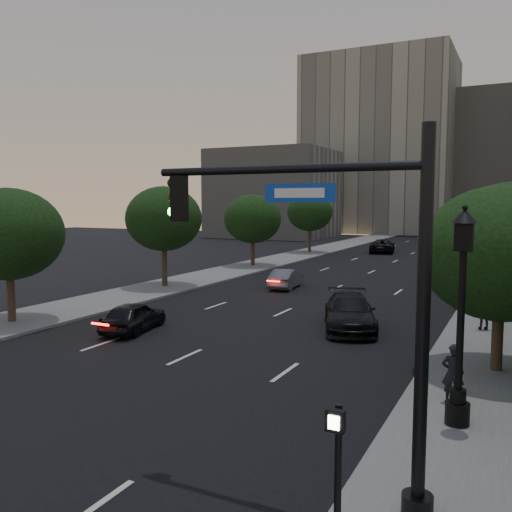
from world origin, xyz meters
The scene contains 23 objects.
ground centered at (0.00, 0.00, 0.00)m, with size 160.00×160.00×0.00m, color black.
road_surface centered at (0.00, 30.00, 0.01)m, with size 16.00×140.00×0.02m, color black.
sidewalk_right centered at (10.25, 30.00, 0.07)m, with size 4.50×140.00×0.15m, color slate.
sidewalk_left centered at (-10.25, 30.00, 0.07)m, with size 4.50×140.00×0.15m, color slate.
office_block_left centered at (-14.00, 92.00, 16.00)m, with size 26.00×20.00×32.00m, color gray.
office_block_mid centered at (6.00, 102.00, 13.00)m, with size 22.00×18.00×26.00m, color #A09D93.
office_block_filler centered at (-26.00, 70.00, 7.00)m, with size 18.00×16.00×14.00m, color #A09D93.
tree_right_a centered at (10.30, 8.00, 4.02)m, with size 5.20×5.20×6.24m.
tree_right_b centered at (10.30, 20.00, 4.52)m, with size 5.20×5.20×6.74m.
tree_left_a centered at (-10.30, 6.00, 4.21)m, with size 5.00×5.00×6.34m.
tree_left_b centered at (-10.30, 18.00, 4.58)m, with size 5.00×5.00×6.71m.
tree_left_c centered at (-10.30, 31.00, 4.21)m, with size 5.00×5.00×6.34m.
tree_left_d centered at (-10.30, 45.00, 4.58)m, with size 5.00×5.00×6.71m.
traffic_signal_mast centered at (8.35, -1.71, 3.67)m, with size 5.68×0.56×7.00m.
street_lamp centered at (9.64, 2.76, 2.63)m, with size 0.64×0.64×5.62m.
pedestrian_signal centered at (8.43, -3.25, 1.57)m, with size 0.30×0.33×2.50m.
sedan_near_left centered at (-4.30, 7.41, 0.67)m, with size 1.57×3.91×1.33m, color black.
sedan_mid_left centered at (-2.98, 21.40, 0.65)m, with size 1.37×3.94×1.30m, color slate.
sedan_far_left centered at (-3.21, 49.23, 0.77)m, with size 2.54×5.51×1.53m, color black.
sedan_near_right centered at (4.11, 12.00, 0.77)m, with size 2.16×5.31×1.54m, color black.
sedan_far_right centered at (6.46, 36.78, 0.68)m, with size 1.60×3.97×1.35m, color #4D4F54.
pedestrian_a centered at (9.35, 4.24, 0.98)m, with size 0.60×0.40×1.66m, color black.
pedestrian_c centered at (9.56, 13.89, 0.98)m, with size 0.98×0.41×1.66m, color black.
Camera 1 is at (10.93, -11.18, 5.68)m, focal length 38.00 mm.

